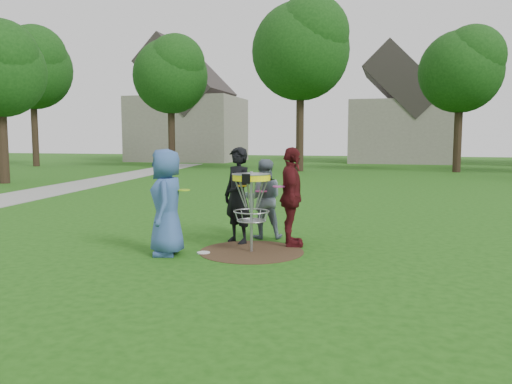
% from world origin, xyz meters
% --- Properties ---
extents(ground, '(100.00, 100.00, 0.00)m').
position_xyz_m(ground, '(0.00, 0.00, 0.00)').
color(ground, '#19470F').
rests_on(ground, ground).
extents(dirt_patch, '(1.80, 1.80, 0.01)m').
position_xyz_m(dirt_patch, '(0.00, 0.00, 0.00)').
color(dirt_patch, '#47331E').
rests_on(dirt_patch, ground).
extents(concrete_path, '(7.75, 39.92, 0.02)m').
position_xyz_m(concrete_path, '(-10.00, 8.00, 0.01)').
color(concrete_path, '#9E9E99').
rests_on(concrete_path, ground).
extents(player_blue, '(0.82, 1.00, 1.77)m').
position_xyz_m(player_blue, '(-1.30, -0.57, 0.88)').
color(player_blue, '#355694').
rests_on(player_blue, ground).
extents(player_black, '(0.78, 0.70, 1.78)m').
position_xyz_m(player_black, '(-0.44, 0.66, 0.89)').
color(player_black, black).
rests_on(player_black, ground).
extents(player_grey, '(0.87, 0.76, 1.54)m').
position_xyz_m(player_grey, '(-0.09, 1.22, 0.77)').
color(player_grey, slate).
rests_on(player_grey, ground).
extents(player_maroon, '(0.66, 1.12, 1.78)m').
position_xyz_m(player_maroon, '(0.57, 0.64, 0.89)').
color(player_maroon, '#4F1216').
rests_on(player_maroon, ground).
extents(disc_on_grass, '(0.22, 0.22, 0.02)m').
position_xyz_m(disc_on_grass, '(-0.75, -0.33, 0.01)').
color(disc_on_grass, white).
rests_on(disc_on_grass, ground).
extents(disc_golf_basket, '(0.66, 0.67, 1.38)m').
position_xyz_m(disc_golf_basket, '(0.00, -0.00, 1.02)').
color(disc_golf_basket, '#9EA0A5').
rests_on(disc_golf_basket, ground).
extents(held_discs, '(1.65, 1.63, 0.17)m').
position_xyz_m(held_discs, '(-0.25, 0.34, 1.05)').
color(held_discs, '#9CD317').
rests_on(held_discs, ground).
extents(tree_row, '(51.20, 17.42, 9.90)m').
position_xyz_m(tree_row, '(0.44, 20.67, 6.21)').
color(tree_row, '#38281C').
rests_on(tree_row, ground).
extents(house_row, '(44.50, 10.65, 11.62)m').
position_xyz_m(house_row, '(4.78, 33.07, 4.14)').
color(house_row, gray).
rests_on(house_row, ground).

